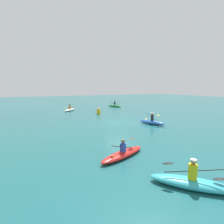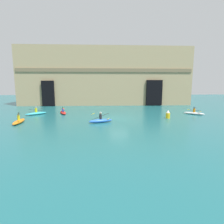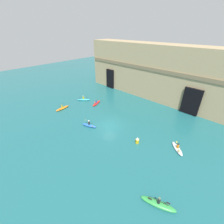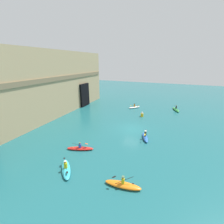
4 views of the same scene
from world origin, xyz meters
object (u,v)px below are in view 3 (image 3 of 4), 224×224
(kayak_blue, at_px, (89,125))
(kayak_green, at_px, (158,204))
(kayak_orange, at_px, (62,108))
(kayak_red, at_px, (96,103))
(kayak_cyan, at_px, (84,99))
(marker_buoy, at_px, (137,140))
(kayak_white, at_px, (177,148))

(kayak_blue, relative_size, kayak_green, 0.81)
(kayak_orange, xyz_separation_m, kayak_red, (3.59, 6.92, -0.02))
(kayak_cyan, distance_m, marker_buoy, 19.31)
(kayak_red, bearing_deg, kayak_cyan, -97.35)
(kayak_orange, bearing_deg, kayak_white, -83.81)
(marker_buoy, bearing_deg, kayak_white, 29.52)
(kayak_blue, height_order, kayak_orange, kayak_blue)
(kayak_green, height_order, kayak_orange, kayak_green)
(kayak_white, xyz_separation_m, marker_buoy, (-5.17, -2.93, 0.30))
(kayak_cyan, relative_size, kayak_red, 0.86)
(kayak_green, relative_size, kayak_cyan, 1.25)
(kayak_cyan, bearing_deg, kayak_red, -29.53)
(kayak_white, distance_m, kayak_red, 20.32)
(kayak_red, distance_m, marker_buoy, 15.81)
(kayak_blue, distance_m, kayak_white, 15.14)
(kayak_cyan, bearing_deg, kayak_orange, -129.95)
(kayak_cyan, relative_size, kayak_white, 1.08)
(kayak_blue, relative_size, kayak_red, 0.86)
(kayak_cyan, bearing_deg, marker_buoy, -53.95)
(kayak_orange, bearing_deg, marker_buoy, -89.26)
(kayak_green, bearing_deg, kayak_cyan, 139.93)
(kayak_orange, xyz_separation_m, marker_buoy, (18.66, 2.15, 0.30))
(kayak_red, bearing_deg, kayak_white, 64.67)
(kayak_blue, height_order, kayak_green, kayak_blue)
(kayak_cyan, distance_m, kayak_white, 24.09)
(kayak_blue, distance_m, kayak_red, 9.31)
(kayak_orange, bearing_deg, kayak_blue, -96.84)
(kayak_red, relative_size, marker_buoy, 3.01)
(kayak_red, bearing_deg, marker_buoy, 52.31)
(kayak_blue, distance_m, kayak_cyan, 11.67)
(kayak_white, height_order, kayak_red, kayak_white)
(kayak_green, distance_m, kayak_white, 9.47)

